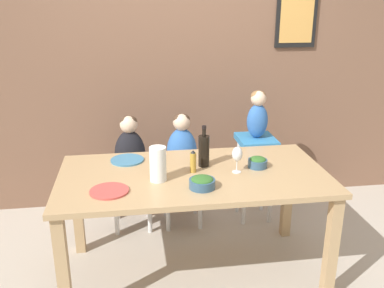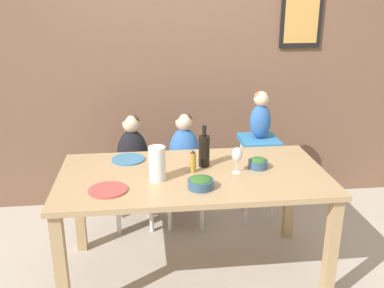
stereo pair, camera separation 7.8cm
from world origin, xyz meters
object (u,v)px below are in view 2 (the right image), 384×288
(wine_bottle, at_px, (204,150))
(salad_bowl_small, at_px, (258,163))
(chair_far_left, at_px, (134,185))
(person_child_left, at_px, (132,149))
(paper_towel_roll, at_px, (157,164))
(person_child_center, at_px, (184,147))
(dinner_plate_back_left, at_px, (128,159))
(wine_glass_near, at_px, (237,155))
(chair_far_center, at_px, (184,183))
(chair_right_highchair, at_px, (258,158))
(person_baby_right, at_px, (261,114))
(dinner_plate_front_left, at_px, (108,190))
(salad_bowl_large, at_px, (201,182))

(wine_bottle, xyz_separation_m, salad_bowl_small, (0.36, -0.08, -0.08))
(chair_far_left, distance_m, person_child_left, 0.33)
(paper_towel_roll, bearing_deg, chair_far_left, 102.24)
(chair_far_left, bearing_deg, person_child_center, 0.08)
(dinner_plate_back_left, bearing_deg, person_child_left, 87.60)
(wine_glass_near, height_order, dinner_plate_back_left, wine_glass_near)
(chair_far_center, distance_m, chair_right_highchair, 0.66)
(person_baby_right, relative_size, paper_towel_roll, 1.79)
(chair_far_center, relative_size, dinner_plate_front_left, 1.89)
(salad_bowl_small, bearing_deg, dinner_plate_back_left, 164.29)
(chair_far_left, bearing_deg, salad_bowl_large, -65.77)
(person_child_left, height_order, dinner_plate_front_left, person_child_left)
(person_baby_right, xyz_separation_m, paper_towel_roll, (-0.88, -0.81, -0.07))
(person_child_left, distance_m, paper_towel_roll, 0.85)
(chair_far_center, distance_m, wine_glass_near, 0.96)
(chair_far_left, xyz_separation_m, dinner_plate_back_left, (-0.02, -0.44, 0.41))
(chair_right_highchair, height_order, wine_bottle, wine_bottle)
(chair_far_left, xyz_separation_m, person_baby_right, (1.06, 0.00, 0.58))
(person_child_center, bearing_deg, wine_glass_near, -69.93)
(wine_bottle, bearing_deg, chair_far_center, 97.29)
(chair_far_left, xyz_separation_m, paper_towel_roll, (0.18, -0.81, 0.51))
(chair_right_highchair, relative_size, salad_bowl_small, 5.67)
(person_child_center, height_order, person_baby_right, person_baby_right)
(person_child_center, distance_m, person_baby_right, 0.68)
(person_child_center, xyz_separation_m, paper_towel_roll, (-0.25, -0.81, 0.18))
(chair_right_highchair, height_order, person_baby_right, person_baby_right)
(chair_far_left, height_order, dinner_plate_back_left, dinner_plate_back_left)
(wine_bottle, relative_size, salad_bowl_small, 2.19)
(wine_bottle, distance_m, salad_bowl_large, 0.36)
(paper_towel_roll, bearing_deg, salad_bowl_large, -30.30)
(wine_bottle, bearing_deg, person_baby_right, 47.65)
(person_child_left, bearing_deg, salad_bowl_small, -38.64)
(person_child_left, bearing_deg, dinner_plate_back_left, -92.40)
(salad_bowl_large, bearing_deg, wine_bottle, 78.59)
(person_child_center, height_order, salad_bowl_large, person_child_center)
(salad_bowl_large, distance_m, salad_bowl_small, 0.51)
(person_child_center, xyz_separation_m, wine_glass_near, (0.27, -0.75, 0.20))
(wine_glass_near, distance_m, dinner_plate_back_left, 0.79)
(salad_bowl_large, distance_m, dinner_plate_front_left, 0.56)
(salad_bowl_small, height_order, dinner_plate_back_left, salad_bowl_small)
(person_child_left, height_order, person_child_center, same)
(salad_bowl_large, bearing_deg, chair_far_center, 90.44)
(person_child_left, relative_size, dinner_plate_back_left, 2.28)
(wine_bottle, xyz_separation_m, salad_bowl_large, (-0.07, -0.35, -0.08))
(person_child_center, relative_size, person_baby_right, 1.34)
(chair_right_highchair, bearing_deg, paper_towel_roll, -137.48)
(chair_far_left, bearing_deg, salad_bowl_small, -38.61)
(wine_bottle, xyz_separation_m, wine_glass_near, (0.20, -0.14, 0.01))
(person_child_left, relative_size, wine_bottle, 1.86)
(wine_bottle, bearing_deg, chair_far_left, 129.50)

